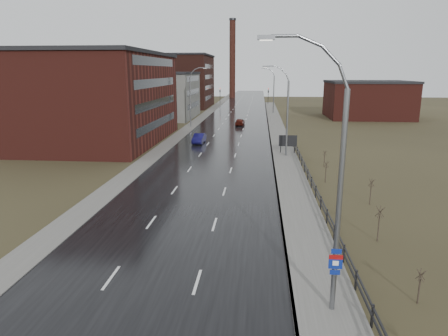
% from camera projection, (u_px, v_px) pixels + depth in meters
% --- Properties ---
extents(ground, '(320.00, 320.00, 0.00)m').
position_uv_depth(ground, '(129.00, 328.00, 17.01)').
color(ground, '#2D2819').
rests_on(ground, ground).
extents(road, '(14.00, 300.00, 0.06)m').
position_uv_depth(road, '(231.00, 129.00, 75.06)').
color(road, black).
rests_on(road, ground).
extents(sidewalk_right, '(3.20, 180.00, 0.18)m').
position_uv_depth(sidewalk_right, '(285.00, 158.00, 50.11)').
color(sidewalk_right, '#595651').
rests_on(sidewalk_right, ground).
extents(curb_right, '(0.16, 180.00, 0.18)m').
position_uv_depth(curb_right, '(273.00, 157.00, 50.25)').
color(curb_right, slate).
rests_on(curb_right, ground).
extents(sidewalk_left, '(2.40, 260.00, 0.12)m').
position_uv_depth(sidewalk_left, '(188.00, 128.00, 75.77)').
color(sidewalk_left, '#595651').
rests_on(sidewalk_left, ground).
extents(warehouse_near, '(22.44, 28.56, 13.50)m').
position_uv_depth(warehouse_near, '(87.00, 97.00, 60.77)').
color(warehouse_near, '#471914').
rests_on(warehouse_near, ground).
extents(warehouse_mid, '(16.32, 20.40, 10.50)m').
position_uv_depth(warehouse_mid, '(160.00, 95.00, 92.80)').
color(warehouse_mid, slate).
rests_on(warehouse_mid, ground).
extents(warehouse_far, '(26.52, 24.48, 15.50)m').
position_uv_depth(warehouse_far, '(167.00, 81.00, 121.67)').
color(warehouse_far, '#331611').
rests_on(warehouse_far, ground).
extents(building_right, '(18.36, 16.32, 8.50)m').
position_uv_depth(building_right, '(368.00, 99.00, 92.73)').
color(building_right, '#471914').
rests_on(building_right, ground).
extents(smokestack, '(2.70, 2.70, 30.70)m').
position_uv_depth(smokestack, '(232.00, 59.00, 159.01)').
color(smokestack, '#331611').
rests_on(smokestack, ground).
extents(streetlight_main, '(3.91, 0.29, 12.11)m').
position_uv_depth(streetlight_main, '(333.00, 184.00, 16.77)').
color(streetlight_main, slate).
rests_on(streetlight_main, ground).
extents(streetlight_right_mid, '(3.36, 0.28, 11.35)m').
position_uv_depth(streetlight_right_mid, '(285.00, 111.00, 49.73)').
color(streetlight_right_mid, slate).
rests_on(streetlight_right_mid, ground).
extents(streetlight_left, '(3.36, 0.28, 11.35)m').
position_uv_depth(streetlight_left, '(192.00, 97.00, 76.29)').
color(streetlight_left, slate).
rests_on(streetlight_left, ground).
extents(streetlight_right_far, '(3.36, 0.28, 11.35)m').
position_uv_depth(streetlight_right_far, '(273.00, 90.00, 101.98)').
color(streetlight_right_far, slate).
rests_on(streetlight_right_far, ground).
extents(guardrail, '(0.10, 53.05, 1.10)m').
position_uv_depth(guardrail, '(317.00, 192.00, 33.67)').
color(guardrail, black).
rests_on(guardrail, ground).
extents(shrub_b, '(0.42, 0.44, 1.73)m').
position_uv_depth(shrub_b, '(419.00, 286.00, 18.64)').
color(shrub_b, '#382D23').
rests_on(shrub_b, ground).
extents(shrub_c, '(0.56, 0.59, 2.34)m').
position_uv_depth(shrub_c, '(379.00, 223.00, 25.42)').
color(shrub_c, '#382D23').
rests_on(shrub_c, ground).
extents(shrub_d, '(0.52, 0.55, 2.19)m').
position_uv_depth(shrub_d, '(371.00, 191.00, 32.53)').
color(shrub_d, '#382D23').
rests_on(shrub_d, ground).
extents(shrub_e, '(0.51, 0.54, 2.16)m').
position_uv_depth(shrub_e, '(326.00, 171.00, 38.98)').
color(shrub_e, '#382D23').
rests_on(shrub_e, ground).
extents(shrub_f, '(0.44, 0.46, 1.83)m').
position_uv_depth(shrub_f, '(324.00, 158.00, 45.71)').
color(shrub_f, '#382D23').
rests_on(shrub_f, ground).
extents(billboard, '(2.37, 0.17, 2.52)m').
position_uv_depth(billboard, '(288.00, 141.00, 52.29)').
color(billboard, black).
rests_on(billboard, ground).
extents(traffic_light_left, '(0.58, 2.73, 5.30)m').
position_uv_depth(traffic_light_left, '(220.00, 90.00, 132.74)').
color(traffic_light_left, black).
rests_on(traffic_light_left, ground).
extents(traffic_light_right, '(0.58, 2.73, 5.30)m').
position_uv_depth(traffic_light_right, '(268.00, 90.00, 131.35)').
color(traffic_light_right, black).
rests_on(traffic_light_right, ground).
extents(car_near, '(1.70, 4.40, 1.43)m').
position_uv_depth(car_near, '(199.00, 139.00, 60.32)').
color(car_near, '#100D45').
rests_on(car_near, ground).
extents(car_far, '(1.94, 4.25, 1.41)m').
position_uv_depth(car_far, '(240.00, 122.00, 79.85)').
color(car_far, '#41110A').
rests_on(car_far, ground).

